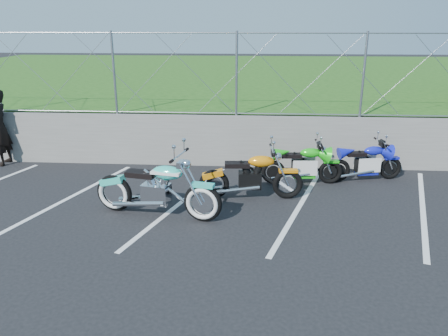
# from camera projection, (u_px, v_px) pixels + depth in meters

# --- Properties ---
(ground) EXTENTS (90.00, 90.00, 0.00)m
(ground) POSITION_uv_depth(u_px,v_px,m) (173.00, 223.00, 7.96)
(ground) COLOR black
(ground) RESTS_ON ground
(retaining_wall) EXTENTS (30.00, 0.22, 1.30)m
(retaining_wall) POSITION_uv_depth(u_px,v_px,m) (197.00, 140.00, 11.07)
(retaining_wall) COLOR slate
(retaining_wall) RESTS_ON ground
(grass_field) EXTENTS (30.00, 20.00, 1.30)m
(grass_field) POSITION_uv_depth(u_px,v_px,m) (224.00, 86.00, 20.53)
(grass_field) COLOR #214C14
(grass_field) RESTS_ON ground
(chain_link_fence) EXTENTS (28.00, 0.03, 2.00)m
(chain_link_fence) POSITION_uv_depth(u_px,v_px,m) (195.00, 74.00, 10.54)
(chain_link_fence) COLOR gray
(chain_link_fence) RESTS_ON retaining_wall
(parking_lines) EXTENTS (18.29, 4.31, 0.01)m
(parking_lines) POSITION_uv_depth(u_px,v_px,m) (240.00, 203.00, 8.83)
(parking_lines) COLOR silver
(parking_lines) RESTS_ON ground
(cruiser_turquoise) EXTENTS (2.49, 0.80, 1.25)m
(cruiser_turquoise) POSITION_uv_depth(u_px,v_px,m) (159.00, 191.00, 8.12)
(cruiser_turquoise) COLOR black
(cruiser_turquoise) RESTS_ON ground
(naked_orange) EXTENTS (2.15, 0.73, 1.07)m
(naked_orange) POSITION_uv_depth(u_px,v_px,m) (252.00, 178.00, 8.95)
(naked_orange) COLOR black
(naked_orange) RESTS_ON ground
(sportbike_green) EXTENTS (1.84, 0.65, 0.95)m
(sportbike_green) POSITION_uv_depth(u_px,v_px,m) (303.00, 166.00, 9.81)
(sportbike_green) COLOR black
(sportbike_green) RESTS_ON ground
(sportbike_blue) EXTENTS (1.76, 0.63, 0.92)m
(sportbike_blue) POSITION_uv_depth(u_px,v_px,m) (366.00, 164.00, 10.03)
(sportbike_blue) COLOR black
(sportbike_blue) RESTS_ON ground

